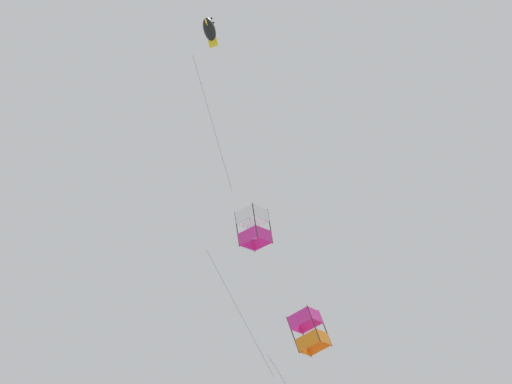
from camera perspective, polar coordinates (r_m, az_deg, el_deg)
The scene contains 3 objects.
kite_fish_mid_left at distance 42.50m, azimuth -3.17°, elevation 10.92°, with size 2.13×1.81×8.95m.
kite_box_upper_right at distance 39.95m, azimuth -0.17°, elevation -2.46°, with size 3.55×2.77×7.67m.
kite_box_far_centre at distance 39.00m, azimuth 3.62°, elevation -9.43°, with size 3.54×3.27×7.75m.
Camera 1 is at (-22.51, -27.62, 14.32)m, focal length 59.01 mm.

